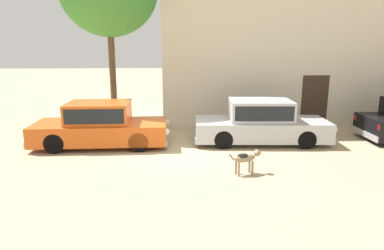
{
  "coord_description": "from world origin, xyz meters",
  "views": [
    {
      "loc": [
        0.01,
        -10.09,
        3.32
      ],
      "look_at": [
        0.47,
        0.2,
        0.9
      ],
      "focal_mm": 32.14,
      "sensor_mm": 36.0,
      "label": 1
    }
  ],
  "objects": [
    {
      "name": "ground_plane",
      "position": [
        0.0,
        0.0,
        0.0
      ],
      "size": [
        80.0,
        80.0,
        0.0
      ],
      "primitive_type": "plane",
      "color": "tan"
    },
    {
      "name": "stray_dog_spotted",
      "position": [
        1.79,
        -1.67,
        0.44
      ],
      "size": [
        0.95,
        0.38,
        0.66
      ],
      "rotation": [
        0.0,
        0.0,
        0.27
      ],
      "color": "#997F60",
      "rests_on": "ground_plane"
    },
    {
      "name": "apartment_block",
      "position": [
        8.37,
        6.3,
        4.6
      ],
      "size": [
        17.85,
        5.24,
        9.21
      ],
      "color": "beige",
      "rests_on": "ground_plane"
    },
    {
      "name": "parked_sedan_second",
      "position": [
        2.88,
        1.31,
        0.73
      ],
      "size": [
        4.71,
        1.94,
        1.49
      ],
      "rotation": [
        0.0,
        0.0,
        -0.05
      ],
      "color": "#B2B5BA",
      "rests_on": "ground_plane"
    },
    {
      "name": "parked_sedan_nearest",
      "position": [
        -2.54,
        1.17,
        0.72
      ],
      "size": [
        4.52,
        1.83,
        1.47
      ],
      "rotation": [
        0.0,
        0.0,
        0.02
      ],
      "color": "#D15619",
      "rests_on": "ground_plane"
    }
  ]
}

